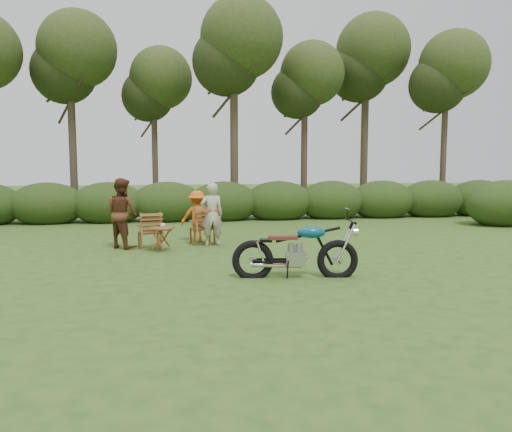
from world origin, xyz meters
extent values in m
plane|color=#294C19|center=(0.00, 0.00, 0.00)|extent=(80.00, 80.00, 0.00)
cylinder|color=#382C1E|center=(-5.50, 11.10, 3.60)|extent=(0.28, 0.28, 7.20)
sphere|color=#2C3E17|center=(-5.50, 11.10, 5.84)|extent=(2.88, 2.88, 2.88)
cylinder|color=#382C1E|center=(-2.50, 12.20, 3.15)|extent=(0.24, 0.24, 6.30)
sphere|color=#2C3E17|center=(-2.50, 12.20, 5.11)|extent=(2.52, 2.52, 2.52)
cylinder|color=#382C1E|center=(0.50, 10.00, 3.83)|extent=(0.30, 0.30, 7.65)
sphere|color=#2C3E17|center=(0.50, 10.00, 6.21)|extent=(3.06, 3.06, 3.06)
cylinder|color=#382C1E|center=(3.50, 11.10, 3.24)|extent=(0.26, 0.26, 6.48)
sphere|color=#2C3E17|center=(3.50, 11.10, 5.26)|extent=(2.59, 2.59, 2.59)
cylinder|color=#382C1E|center=(6.50, 12.20, 3.96)|extent=(0.32, 0.32, 7.92)
sphere|color=#2C3E17|center=(6.50, 12.20, 6.42)|extent=(3.17, 3.17, 3.17)
cylinder|color=#382C1E|center=(9.00, 10.00, 3.42)|extent=(0.24, 0.24, 6.84)
sphere|color=#2C3E17|center=(9.00, 10.00, 5.55)|extent=(2.74, 2.74, 2.74)
ellipsoid|color=#1D3312|center=(-6.00, 9.00, 0.63)|extent=(2.52, 1.68, 1.51)
ellipsoid|color=#1D3312|center=(-4.00, 9.00, 0.63)|extent=(2.52, 1.68, 1.51)
ellipsoid|color=#1D3312|center=(-2.00, 9.00, 0.63)|extent=(2.52, 1.68, 1.51)
ellipsoid|color=#1D3312|center=(0.00, 9.00, 0.63)|extent=(2.52, 1.68, 1.51)
ellipsoid|color=#1D3312|center=(2.00, 9.00, 0.63)|extent=(2.52, 1.68, 1.51)
ellipsoid|color=#1D3312|center=(4.00, 9.00, 0.63)|extent=(2.52, 1.68, 1.51)
ellipsoid|color=#1D3312|center=(6.00, 9.00, 0.63)|extent=(2.52, 1.68, 1.51)
ellipsoid|color=#1D3312|center=(8.00, 9.00, 0.63)|extent=(2.52, 1.68, 1.51)
ellipsoid|color=#1D3312|center=(10.00, 9.00, 0.63)|extent=(2.52, 1.68, 1.51)
ellipsoid|color=#1D3312|center=(9.00, 6.00, 0.68)|extent=(2.70, 1.80, 1.62)
imported|color=#F2E8C7|center=(-2.03, 2.87, 0.59)|extent=(0.14, 0.14, 0.09)
imported|color=#BDB39C|center=(-0.85, 3.42, 0.00)|extent=(0.61, 0.44, 1.55)
imported|color=#562E18|center=(-3.00, 3.45, 0.00)|extent=(1.03, 1.01, 1.67)
imported|color=orange|center=(-1.17, 4.15, 0.00)|extent=(0.92, 0.62, 1.32)
camera|label=1|loc=(-1.76, -8.74, 2.01)|focal=35.00mm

